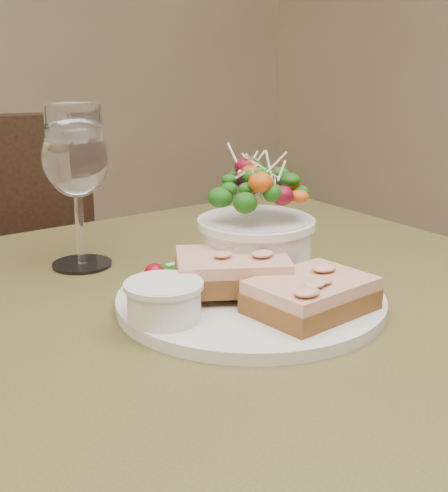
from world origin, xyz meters
TOP-DOWN VIEW (x-y plane):
  - cafe_table at (0.00, 0.00)m, footprint 0.80×0.80m
  - dinner_plate at (0.03, 0.00)m, footprint 0.27×0.27m
  - sandwich_front at (0.05, -0.06)m, footprint 0.12×0.09m
  - sandwich_back at (0.02, 0.02)m, footprint 0.14×0.13m
  - ramekin at (-0.07, -0.00)m, footprint 0.07×0.07m
  - salad_bowl at (0.08, 0.05)m, footprint 0.12×0.12m
  - garnish at (-0.02, 0.09)m, footprint 0.05×0.04m
  - wine_glass at (-0.06, 0.22)m, footprint 0.08×0.08m

SIDE VIEW (x-z plane):
  - cafe_table at x=0.00m, z-range 0.27..1.02m
  - dinner_plate at x=0.03m, z-range 0.75..0.76m
  - garnish at x=-0.02m, z-range 0.76..0.78m
  - sandwich_front at x=0.05m, z-range 0.76..0.79m
  - ramekin at x=-0.07m, z-range 0.76..0.80m
  - sandwich_back at x=0.02m, z-range 0.77..0.80m
  - salad_bowl at x=0.08m, z-range 0.76..0.88m
  - wine_glass at x=-0.06m, z-range 0.79..0.96m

